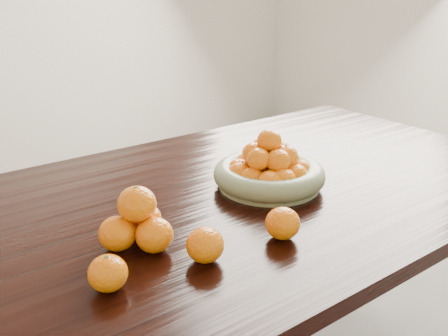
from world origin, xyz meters
TOP-DOWN VIEW (x-y plane):
  - dining_table at (0.00, 0.00)m, footprint 2.00×1.00m
  - fruit_bowl at (0.17, -0.04)m, footprint 0.30×0.30m
  - orange_pyramid at (-0.26, -0.11)m, footprint 0.15×0.15m
  - loose_orange_0 at (-0.38, -0.22)m, footprint 0.07×0.07m
  - loose_orange_1 at (-0.18, -0.25)m, footprint 0.08×0.08m
  - loose_orange_2 at (0.00, -0.27)m, footprint 0.08×0.08m

SIDE VIEW (x-z plane):
  - dining_table at x=0.00m, z-range 0.29..1.04m
  - loose_orange_0 at x=-0.38m, z-range 0.75..0.82m
  - loose_orange_2 at x=0.00m, z-range 0.75..0.82m
  - loose_orange_1 at x=-0.18m, z-range 0.75..0.82m
  - fruit_bowl at x=0.17m, z-range 0.72..0.87m
  - orange_pyramid at x=-0.26m, z-range 0.74..0.87m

